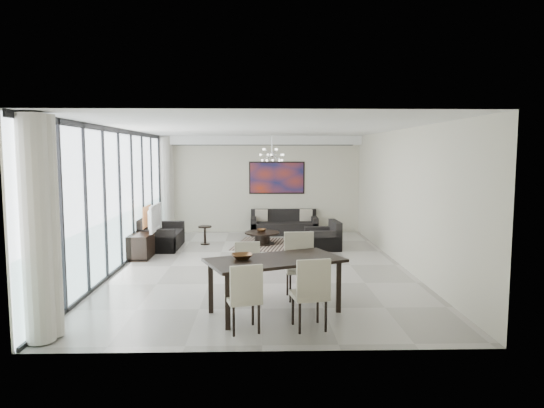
{
  "coord_description": "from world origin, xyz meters",
  "views": [
    {
      "loc": [
        -0.03,
        -10.15,
        2.39
      ],
      "look_at": [
        0.26,
        0.7,
        1.25
      ],
      "focal_mm": 32.0,
      "sensor_mm": 36.0,
      "label": 1
    }
  ],
  "objects_px": {
    "coffee_table": "(262,237)",
    "television": "(151,218)",
    "dining_table": "(275,264)",
    "tv_console": "(145,243)",
    "sofa_main": "(284,226)"
  },
  "relations": [
    {
      "from": "sofa_main",
      "to": "television",
      "type": "xyz_separation_m",
      "value": [
        -3.3,
        -2.8,
        0.63
      ]
    },
    {
      "from": "coffee_table",
      "to": "tv_console",
      "type": "bearing_deg",
      "value": -157.14
    },
    {
      "from": "coffee_table",
      "to": "television",
      "type": "distance_m",
      "value": 2.98
    },
    {
      "from": "tv_console",
      "to": "dining_table",
      "type": "bearing_deg",
      "value": -55.67
    },
    {
      "from": "television",
      "to": "dining_table",
      "type": "bearing_deg",
      "value": -147.0
    },
    {
      "from": "dining_table",
      "to": "tv_console",
      "type": "bearing_deg",
      "value": 124.33
    },
    {
      "from": "tv_console",
      "to": "television",
      "type": "distance_m",
      "value": 0.61
    },
    {
      "from": "sofa_main",
      "to": "tv_console",
      "type": "relative_size",
      "value": 1.11
    },
    {
      "from": "coffee_table",
      "to": "tv_console",
      "type": "distance_m",
      "value": 3.04
    },
    {
      "from": "dining_table",
      "to": "television",
      "type": "bearing_deg",
      "value": 122.93
    },
    {
      "from": "tv_console",
      "to": "sofa_main",
      "type": "bearing_deg",
      "value": 38.91
    },
    {
      "from": "sofa_main",
      "to": "dining_table",
      "type": "height_order",
      "value": "dining_table"
    },
    {
      "from": "dining_table",
      "to": "sofa_main",
      "type": "bearing_deg",
      "value": 85.99
    },
    {
      "from": "coffee_table",
      "to": "television",
      "type": "height_order",
      "value": "television"
    },
    {
      "from": "television",
      "to": "coffee_table",
      "type": "bearing_deg",
      "value": -65.66
    }
  ]
}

